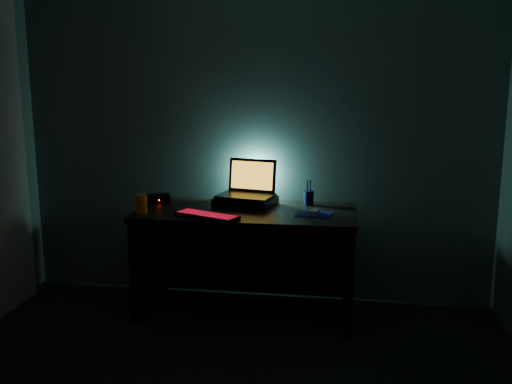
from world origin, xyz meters
TOP-DOWN VIEW (x-y plane):
  - room at (0.00, 0.00)m, footprint 3.50×4.00m
  - desk at (0.00, 1.67)m, footprint 1.50×0.70m
  - riser at (-0.03, 1.76)m, footprint 0.45×0.38m
  - laptop at (-0.02, 1.81)m, footprint 0.43×0.36m
  - keyboard at (-0.22, 1.37)m, footprint 0.46×0.30m
  - mousepad at (0.47, 1.56)m, footprint 0.26×0.24m
  - mouse at (0.47, 1.56)m, footprint 0.07×0.10m
  - pen_cup at (0.41, 1.85)m, footprint 0.08×0.08m
  - juice_glass at (-0.68, 1.42)m, footprint 0.10×0.10m
  - router at (-0.68, 1.78)m, footprint 0.20×0.18m

SIDE VIEW (x-z plane):
  - desk at x=0.00m, z-range 0.12..0.87m
  - mousepad at x=0.47m, z-range 0.75..0.75m
  - keyboard at x=-0.22m, z-range 0.75..0.78m
  - mouse at x=0.47m, z-range 0.75..0.78m
  - router at x=-0.68m, z-range 0.75..0.80m
  - riser at x=-0.03m, z-range 0.75..0.81m
  - pen_cup at x=0.41m, z-range 0.75..0.85m
  - juice_glass at x=-0.68m, z-range 0.75..0.88m
  - laptop at x=-0.02m, z-range 0.74..1.00m
  - room at x=0.00m, z-range 0.00..2.50m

